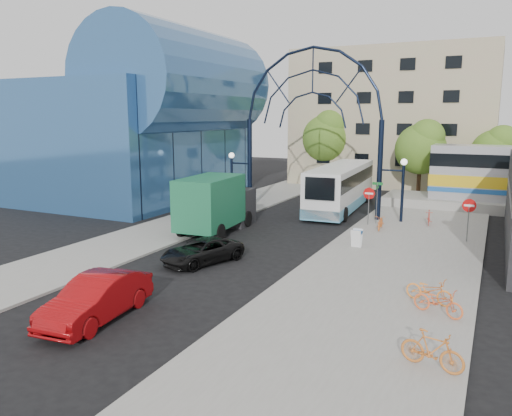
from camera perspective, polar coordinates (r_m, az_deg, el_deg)
The scene contains 22 objects.
ground at distance 24.92m, azimuth -4.86°, elevation -6.46°, with size 120.00×120.00×0.00m, color black.
sidewalk_east at distance 25.84m, azimuth 15.45°, elevation -6.05°, with size 8.00×56.00×0.12m, color gray.
plaza_west at distance 33.22m, azimuth -9.23°, elevation -2.15°, with size 5.00×50.00×0.12m, color gray.
gateway_arch at distance 36.60m, azimuth 6.45°, elevation 12.47°, with size 13.64×0.44×12.10m.
stop_sign at distance 33.71m, azimuth 12.79°, elevation 1.25°, with size 0.80×0.07×2.50m.
do_not_enter_sign at distance 30.93m, azimuth 23.16°, elevation -0.18°, with size 0.76×0.07×2.48m.
street_name_sign at distance 34.18m, azimuth 13.68°, elevation 1.58°, with size 0.70×0.70×2.80m.
sandwich_board at distance 28.02m, azimuth 11.44°, elevation -3.15°, with size 0.55×0.61×0.99m.
transit_hall at distance 44.91m, azimuth -12.14°, elevation 9.55°, with size 16.50×18.00×14.50m.
apartment_block at distance 56.37m, azimuth 15.64°, elevation 9.85°, with size 20.00×12.10×14.00m.
tree_north_a at distance 46.86m, azimuth 18.45°, elevation 6.72°, with size 4.48×4.48×7.00m.
tree_north_b at distance 52.94m, azimuth 8.21°, elevation 8.23°, with size 5.12×5.12×8.00m.
tree_north_c at distance 48.47m, azimuth 25.82°, elevation 5.93°, with size 4.16×4.16×6.50m.
city_bus at distance 39.63m, azimuth 9.69°, elevation 2.44°, with size 3.55×12.70×3.45m.
green_truck at distance 31.53m, azimuth -4.50°, elevation 0.49°, with size 3.19×7.29×3.59m.
black_suv at distance 25.10m, azimuth -6.19°, elevation -4.92°, with size 2.00×4.35×1.21m, color black.
red_sedan at distance 19.04m, azimuth -17.75°, elevation -9.81°, with size 1.70×4.86×1.60m, color #96090C.
bike_near_a at distance 32.72m, azimuth 14.06°, elevation -1.58°, with size 0.62×1.77×0.93m, color orange.
bike_near_b at distance 35.05m, azimuth 19.15°, elevation -1.04°, with size 0.45×1.59×0.95m, color red.
bike_far_a at distance 20.63m, azimuth 19.19°, elevation -8.86°, with size 0.66×1.89×0.99m, color orange.
bike_far_b at distance 15.59m, azimuth 19.49°, elevation -15.06°, with size 0.53×1.86×1.12m, color orange.
bike_far_c at distance 19.53m, azimuth 20.10°, elevation -10.01°, with size 0.66×1.89×1.00m, color orange.
Camera 1 is at (12.26, -20.45, 7.24)m, focal length 35.00 mm.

